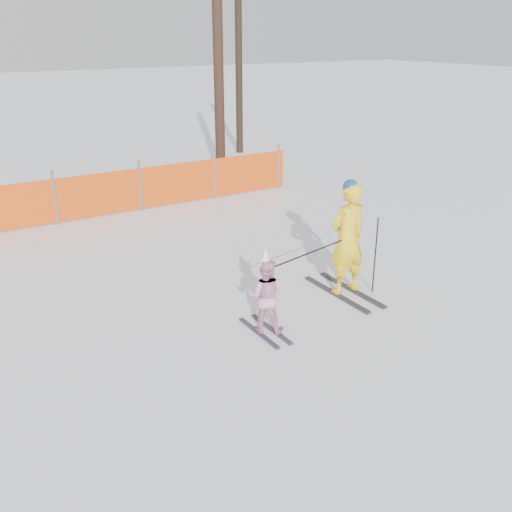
{
  "coord_description": "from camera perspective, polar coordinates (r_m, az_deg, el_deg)",
  "views": [
    {
      "loc": [
        -4.13,
        -6.13,
        4.1
      ],
      "look_at": [
        0.0,
        0.5,
        1.0
      ],
      "focal_mm": 40.0,
      "sensor_mm": 36.0,
      "label": 1
    }
  ],
  "objects": [
    {
      "name": "ski_poles",
      "position": [
        9.02,
        8.41,
        0.19
      ],
      "size": [
        2.18,
        0.38,
        1.31
      ],
      "color": "black",
      "rests_on": "ground"
    },
    {
      "name": "child",
      "position": [
        8.12,
        0.94,
        -3.94
      ],
      "size": [
        0.69,
        1.02,
        1.3
      ],
      "color": "black",
      "rests_on": "ground"
    },
    {
      "name": "adult",
      "position": [
        9.31,
        9.12,
        1.74
      ],
      "size": [
        0.69,
        1.61,
        1.95
      ],
      "color": "black",
      "rests_on": "ground"
    },
    {
      "name": "tree_trunks",
      "position": [
        18.7,
        -2.85,
        18.09
      ],
      "size": [
        2.34,
        2.64,
        6.14
      ],
      "color": "#321F16",
      "rests_on": "ground"
    },
    {
      "name": "safety_fence",
      "position": [
        13.39,
        -23.28,
        4.52
      ],
      "size": [
        14.18,
        0.06,
        1.25
      ],
      "color": "#595960",
      "rests_on": "ground"
    },
    {
      "name": "ground",
      "position": [
        8.46,
        1.81,
        -7.38
      ],
      "size": [
        120.0,
        120.0,
        0.0
      ],
      "primitive_type": "plane",
      "color": "white",
      "rests_on": "ground"
    }
  ]
}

